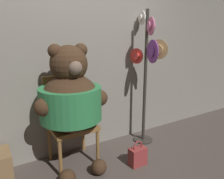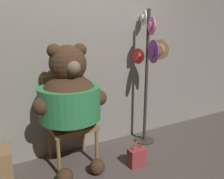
# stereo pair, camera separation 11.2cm
# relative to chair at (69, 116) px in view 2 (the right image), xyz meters

# --- Properties ---
(ground_plane) EXTENTS (14.00, 14.00, 0.00)m
(ground_plane) POSITION_rel_chair_xyz_m (0.23, -0.39, -0.57)
(ground_plane) COLOR #4C423D
(wall_back) EXTENTS (8.00, 0.10, 2.53)m
(wall_back) POSITION_rel_chair_xyz_m (0.23, 0.23, 0.70)
(wall_back) COLOR gray
(wall_back) RESTS_ON ground_plane
(chair) EXTENTS (0.51, 0.48, 1.06)m
(chair) POSITION_rel_chair_xyz_m (0.00, 0.00, 0.00)
(chair) COLOR olive
(chair) RESTS_ON ground_plane
(teddy_bear) EXTENTS (0.83, 0.74, 1.44)m
(teddy_bear) POSITION_rel_chair_xyz_m (-0.03, -0.17, 0.26)
(teddy_bear) COLOR #3D2819
(teddy_bear) RESTS_ON ground_plane
(hat_display_rack) EXTENTS (0.28, 0.57, 1.85)m
(hat_display_rack) POSITION_rel_chair_xyz_m (1.09, -0.12, 0.55)
(hat_display_rack) COLOR #332D28
(hat_display_rack) RESTS_ON ground_plane
(handbag_on_ground) EXTENTS (0.21, 0.12, 0.31)m
(handbag_on_ground) POSITION_rel_chair_xyz_m (0.64, -0.54, -0.45)
(handbag_on_ground) COLOR maroon
(handbag_on_ground) RESTS_ON ground_plane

